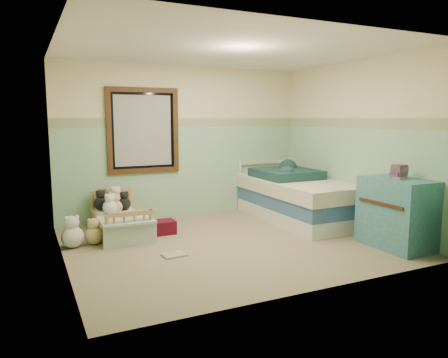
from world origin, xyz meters
name	(u,v)px	position (x,y,z in m)	size (l,w,h in m)	color
floor	(231,243)	(0.00, 0.00, -0.01)	(4.20, 3.60, 0.02)	#8A7B5C
ceiling	(232,49)	(0.00, 0.00, 2.51)	(4.20, 3.60, 0.02)	silver
wall_back	(184,142)	(0.00, 1.80, 1.25)	(4.20, 0.04, 2.50)	beige
wall_front	(318,162)	(0.00, -1.80, 1.25)	(4.20, 0.04, 2.50)	beige
wall_left	(59,155)	(-2.10, 0.00, 1.25)	(0.04, 3.60, 2.50)	beige
wall_right	(356,145)	(2.10, 0.00, 1.25)	(0.04, 3.60, 2.50)	beige
wainscot_mint	(185,172)	(0.00, 1.79, 0.75)	(4.20, 0.01, 1.50)	#8DC292
border_strip	(184,123)	(0.00, 1.79, 1.57)	(4.20, 0.01, 0.15)	#3C6542
window_frame	(143,131)	(-0.70, 1.76, 1.45)	(1.16, 0.06, 1.36)	black
window_blinds	(143,131)	(-0.70, 1.77, 1.45)	(0.92, 0.01, 1.12)	beige
toddler_bed_frame	(120,228)	(-1.26, 1.05, 0.08)	(0.63, 1.27, 0.16)	#966F4A
toddler_mattress	(120,219)	(-1.26, 1.05, 0.22)	(0.58, 1.21, 0.12)	white
patchwork_quilt	(126,220)	(-1.26, 0.66, 0.30)	(0.69, 0.63, 0.03)	#6080AF
plush_bed_brown	(103,202)	(-1.41, 1.55, 0.39)	(0.21, 0.21, 0.21)	brown
plush_bed_white	(116,200)	(-1.21, 1.55, 0.40)	(0.23, 0.23, 0.23)	white
plush_bed_tan	(109,206)	(-1.36, 1.33, 0.37)	(0.17, 0.17, 0.17)	tan
plush_bed_dark	(124,204)	(-1.13, 1.33, 0.38)	(0.19, 0.19, 0.19)	black
plush_floor_cream	(72,237)	(-1.95, 0.66, 0.14)	(0.28, 0.28, 0.28)	silver
plush_floor_tan	(94,235)	(-1.68, 0.69, 0.12)	(0.24, 0.24, 0.24)	tan
twin_bed_frame	(298,213)	(1.55, 0.66, 0.11)	(1.09, 2.19, 0.22)	white
twin_boxspring	(299,200)	(1.55, 0.66, 0.33)	(1.09, 2.19, 0.22)	navy
twin_mattress	(299,187)	(1.55, 0.66, 0.55)	(1.14, 2.23, 0.22)	beige
teal_blanket	(286,174)	(1.50, 0.96, 0.73)	(0.93, 0.98, 0.14)	#193D3F
dresser	(396,213)	(1.81, -1.10, 0.45)	(0.56, 0.89, 0.89)	#335F66
book_stack	(399,172)	(1.81, -1.10, 0.98)	(0.17, 0.13, 0.17)	brown
red_pillow	(164,227)	(-0.69, 0.80, 0.10)	(0.31, 0.27, 0.19)	maroon
floor_book	(174,255)	(-0.88, -0.22, 0.01)	(0.27, 0.21, 0.02)	yellow
extra_plush_0	(101,203)	(-1.45, 1.48, 0.38)	(0.20, 0.20, 0.20)	black
extra_plush_1	(110,208)	(-1.38, 1.10, 0.39)	(0.21, 0.21, 0.21)	white
extra_plush_2	(116,207)	(-1.30, 1.14, 0.38)	(0.20, 0.20, 0.20)	tan
extra_plush_3	(113,202)	(-1.26, 1.54, 0.37)	(0.18, 0.18, 0.18)	tan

